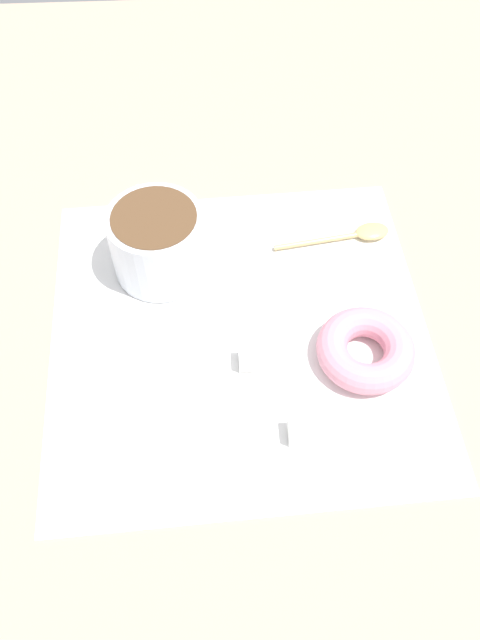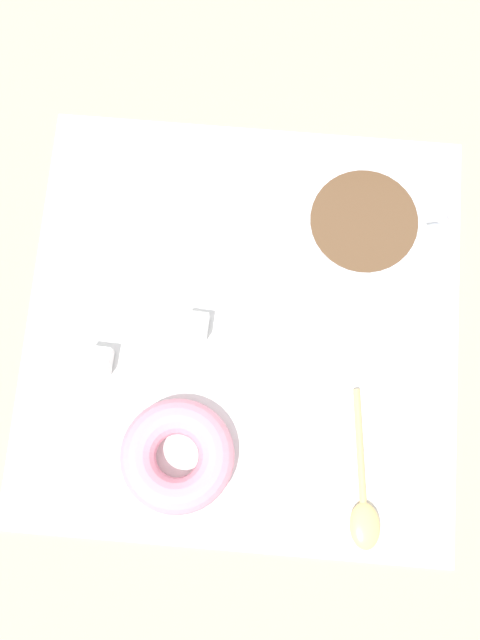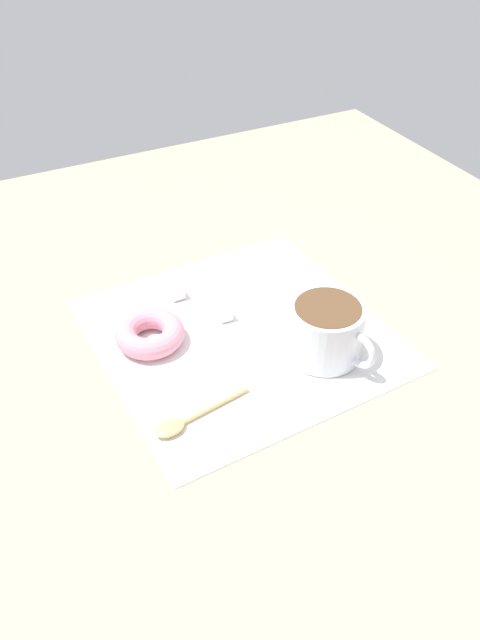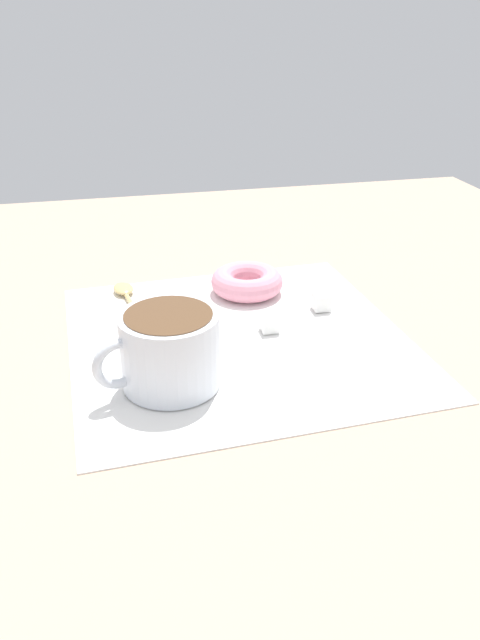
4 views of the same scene
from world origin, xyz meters
The scene contains 7 objects.
ground_plane centered at (0.00, 0.00, -1.00)cm, with size 120.00×120.00×2.00cm, color tan.
napkin centered at (-0.50, 0.20, 0.15)cm, with size 35.87×35.87×0.30cm, color white.
coffee_cup centered at (7.17, -8.37, 4.11)cm, with size 9.33×12.00×7.33cm.
donut centered at (-11.77, 3.66, 1.72)cm, with size 8.99×8.99×2.84cm, color pink.
spoon centered at (-13.54, -11.25, 0.70)cm, with size 12.57×3.37×0.90cm.
sugar_cube centered at (-5.02, 11.11, 1.27)cm, with size 1.94×1.94×1.94cm, color white.
sugar_cube_extra centered at (-1.15, 3.72, 1.25)cm, with size 1.89×1.89×1.89cm, color white.
Camera 3 is at (-28.98, -55.98, 53.74)cm, focal length 35.00 mm.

